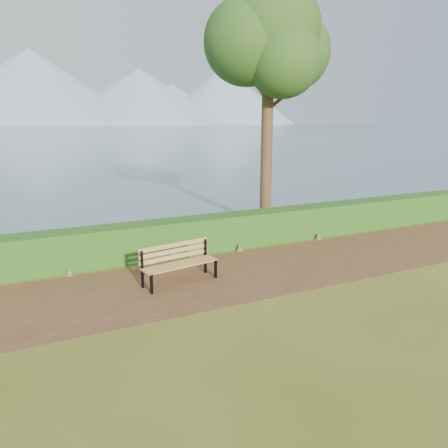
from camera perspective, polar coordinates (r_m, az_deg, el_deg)
ground at (r=10.53m, az=-0.40°, el=-7.57°), size 140.00×140.00×0.00m
path at (r=10.78m, az=-1.10°, el=-7.03°), size 40.00×3.40×0.01m
hedge at (r=12.66m, az=-5.54°, el=-1.64°), size 32.00×0.85×1.00m
water at (r=268.92m, az=-25.81°, el=11.26°), size 700.00×510.00×0.00m
bench at (r=10.42m, az=-6.05°, el=-4.75°), size 1.91×0.84×0.93m
tree at (r=15.79m, az=5.89°, el=23.08°), size 4.51×3.78×8.67m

